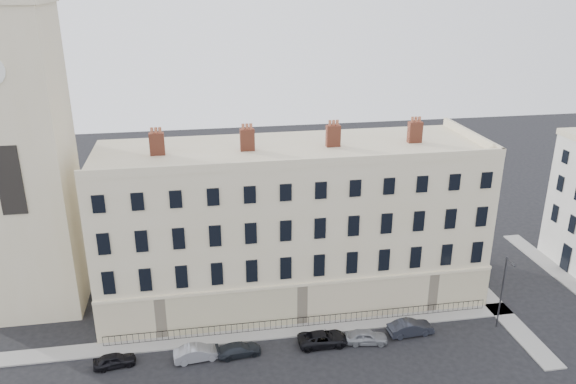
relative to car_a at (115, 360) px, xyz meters
name	(u,v)px	position (x,y,z in m)	size (l,w,h in m)	color
ground	(386,357)	(22.22, -2.63, -0.58)	(160.00, 160.00, 0.00)	black
terrace	(291,223)	(16.25, 9.33, 6.92)	(36.22, 12.22, 17.00)	beige
church_tower	(14,115)	(-7.78, 11.36, 18.08)	(8.00, 8.13, 44.00)	beige
pavement_terrace	(260,334)	(12.22, 2.37, -0.52)	(48.00, 2.00, 0.12)	gray
pavement_east_return	(483,293)	(35.22, 5.37, -0.52)	(2.00, 24.00, 0.12)	gray
pavement_adjacent	(561,275)	(45.22, 7.37, -0.52)	(2.00, 20.00, 0.12)	gray
railings	(303,322)	(16.22, 2.77, -0.02)	(35.00, 0.04, 0.96)	black
car_a	(115,360)	(0.00, 0.00, 0.00)	(1.36, 3.38, 1.15)	black
car_b	(198,353)	(6.69, -0.28, 0.07)	(1.37, 3.93, 1.29)	gray
car_c	(239,349)	(10.11, -0.28, -0.03)	(1.54, 3.78, 1.10)	black
car_d	(323,339)	(17.41, -0.09, 0.03)	(2.02, 4.39, 1.22)	black
car_e	(366,337)	(21.15, -0.47, 0.05)	(1.48, 3.68, 1.25)	gray
car_f	(410,328)	(25.39, 0.08, 0.10)	(1.43, 4.09, 1.35)	#20222A
streetlamp	(503,289)	(33.59, -0.22, 3.35)	(0.32, 1.53, 7.08)	#2F3035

